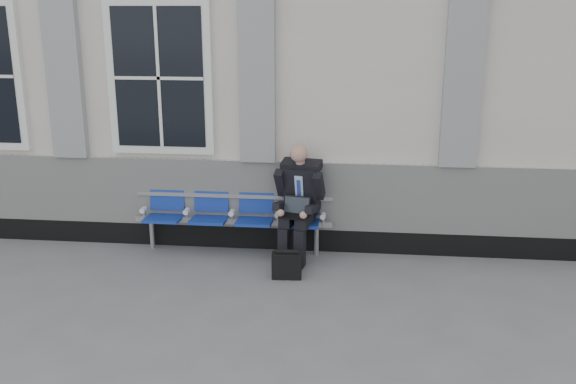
# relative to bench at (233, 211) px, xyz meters

# --- Properties ---
(ground) EXTENTS (70.00, 70.00, 0.00)m
(ground) POSITION_rel_bench_xyz_m (-1.27, -1.32, -0.55)
(ground) COLOR slate
(ground) RESTS_ON ground
(station_building) EXTENTS (14.40, 4.40, 4.49)m
(station_building) POSITION_rel_bench_xyz_m (-1.29, 2.15, 1.67)
(station_building) COLOR silver
(station_building) RESTS_ON ground
(bench) EXTENTS (2.60, 0.47, 0.91)m
(bench) POSITION_rel_bench_xyz_m (0.00, 0.00, 0.00)
(bench) COLOR #9EA0A3
(bench) RESTS_ON ground
(businessman) EXTENTS (0.65, 0.87, 1.48)m
(businessman) POSITION_rel_bench_xyz_m (0.88, -0.14, 0.24)
(businessman) COLOR black
(businessman) RESTS_ON ground
(briefcase) EXTENTS (0.36, 0.17, 0.36)m
(briefcase) POSITION_rel_bench_xyz_m (0.80, -0.82, -0.39)
(briefcase) COLOR black
(briefcase) RESTS_ON ground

